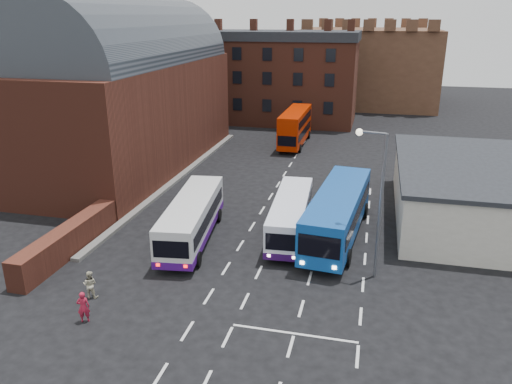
% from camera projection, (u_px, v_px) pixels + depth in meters
% --- Properties ---
extents(ground, '(180.00, 180.00, 0.00)m').
position_uv_depth(ground, '(213.00, 289.00, 27.45)').
color(ground, black).
extents(railway_station, '(12.00, 28.00, 16.00)m').
position_uv_depth(railway_station, '(125.00, 88.00, 47.54)').
color(railway_station, '#602B1E').
rests_on(railway_station, ground).
extents(forecourt_wall, '(1.20, 10.00, 1.80)m').
position_uv_depth(forecourt_wall, '(68.00, 240.00, 31.23)').
color(forecourt_wall, '#602B1E').
rests_on(forecourt_wall, ground).
extents(cream_building, '(10.40, 16.40, 4.25)m').
position_uv_depth(cream_building, '(469.00, 191.00, 36.23)').
color(cream_building, beige).
rests_on(cream_building, ground).
extents(brick_terrace, '(22.00, 10.00, 11.00)m').
position_uv_depth(brick_terrace, '(275.00, 81.00, 69.05)').
color(brick_terrace, brown).
rests_on(brick_terrace, ground).
extents(castle_keep, '(22.00, 22.00, 12.00)m').
position_uv_depth(castle_keep, '(368.00, 66.00, 84.54)').
color(castle_keep, brown).
rests_on(castle_keep, ground).
extents(bus_white_outbound, '(3.67, 10.59, 2.83)m').
position_uv_depth(bus_white_outbound, '(192.00, 217.00, 32.90)').
color(bus_white_outbound, silver).
rests_on(bus_white_outbound, ground).
extents(bus_white_inbound, '(2.86, 9.73, 2.62)m').
position_uv_depth(bus_white_inbound, '(291.00, 214.00, 33.71)').
color(bus_white_inbound, white).
rests_on(bus_white_inbound, ground).
extents(bus_blue, '(3.85, 12.17, 3.26)m').
position_uv_depth(bus_blue, '(338.00, 211.00, 33.12)').
color(bus_blue, '#0F479C').
rests_on(bus_blue, ground).
extents(bus_red_double, '(2.58, 9.98, 3.98)m').
position_uv_depth(bus_red_double, '(295.00, 127.00, 57.00)').
color(bus_red_double, '#AF1E00').
rests_on(bus_red_double, ground).
extents(street_lamp, '(1.71, 0.59, 8.52)m').
position_uv_depth(street_lamp, '(376.00, 192.00, 27.16)').
color(street_lamp, slate).
rests_on(street_lamp, ground).
extents(pedestrian_red, '(0.71, 0.61, 1.65)m').
position_uv_depth(pedestrian_red, '(83.00, 307.00, 24.27)').
color(pedestrian_red, '#A41830').
rests_on(pedestrian_red, ground).
extents(pedestrian_beige, '(0.82, 0.69, 1.53)m').
position_uv_depth(pedestrian_beige, '(90.00, 284.00, 26.40)').
color(pedestrian_beige, '#C0B99A').
rests_on(pedestrian_beige, ground).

